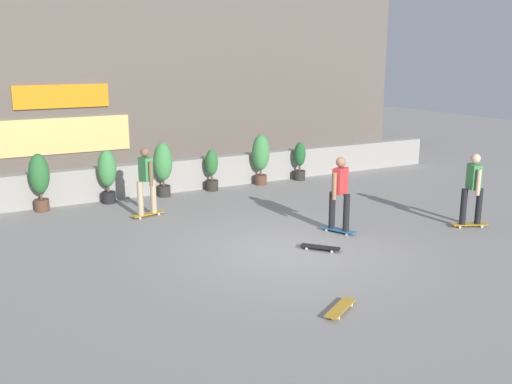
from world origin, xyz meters
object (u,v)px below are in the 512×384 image
(potted_plant_5, at_px, (300,160))
(skateboard_near_camera, at_px, (320,247))
(skater_mid_plaza, at_px, (473,187))
(skateboard_aside, at_px, (340,308))
(potted_plant_0, at_px, (39,178))
(potted_plant_2, at_px, (163,165))
(potted_plant_1, at_px, (107,173))
(skater_foreground, at_px, (146,179))
(potted_plant_3, at_px, (212,169))
(skater_far_right, at_px, (340,191))
(potted_plant_4, at_px, (261,156))

(potted_plant_5, bearing_deg, skateboard_near_camera, -119.04)
(skater_mid_plaza, xyz_separation_m, skateboard_aside, (-5.25, -2.17, -0.88))
(potted_plant_0, distance_m, potted_plant_2, 3.21)
(skateboard_aside, bearing_deg, potted_plant_0, 110.68)
(skateboard_near_camera, bearing_deg, potted_plant_1, 115.71)
(potted_plant_1, height_order, potted_plant_5, potted_plant_1)
(potted_plant_5, distance_m, skater_foreground, 5.78)
(potted_plant_3, height_order, skateboard_near_camera, potted_plant_3)
(potted_plant_3, height_order, skater_foreground, skater_foreground)
(potted_plant_5, bearing_deg, potted_plant_2, 180.00)
(skater_far_right, relative_size, skater_foreground, 1.00)
(skater_mid_plaza, distance_m, skater_far_right, 3.08)
(skateboard_near_camera, bearing_deg, potted_plant_4, 72.52)
(potted_plant_2, bearing_deg, skateboard_near_camera, -77.79)
(potted_plant_1, distance_m, skateboard_aside, 8.41)
(potted_plant_2, bearing_deg, potted_plant_3, 0.00)
(skateboard_aside, bearing_deg, skater_mid_plaza, 22.43)
(potted_plant_0, relative_size, potted_plant_1, 1.03)
(potted_plant_4, height_order, skateboard_aside, potted_plant_4)
(potted_plant_1, relative_size, skateboard_near_camera, 1.94)
(potted_plant_3, height_order, skater_mid_plaza, skater_mid_plaza)
(potted_plant_3, distance_m, skater_mid_plaza, 7.13)
(potted_plant_0, relative_size, skateboard_near_camera, 1.99)
(potted_plant_4, distance_m, skater_mid_plaza, 6.43)
(skateboard_aside, bearing_deg, skater_far_right, 53.93)
(potted_plant_3, bearing_deg, potted_plant_2, -180.00)
(potted_plant_0, bearing_deg, skateboard_near_camera, -52.29)
(potted_plant_5, relative_size, skater_far_right, 0.70)
(skater_mid_plaza, bearing_deg, skater_far_right, 159.46)
(potted_plant_1, xyz_separation_m, skater_foreground, (0.49, -1.76, 0.12))
(potted_plant_0, distance_m, potted_plant_1, 1.68)
(potted_plant_5, relative_size, skateboard_near_camera, 1.62)
(potted_plant_0, relative_size, skateboard_aside, 1.85)
(potted_plant_0, relative_size, potted_plant_3, 1.22)
(skater_far_right, bearing_deg, skateboard_aside, -126.07)
(potted_plant_0, xyz_separation_m, skateboard_near_camera, (4.46, -5.77, -0.78))
(potted_plant_2, distance_m, potted_plant_4, 3.07)
(skater_mid_plaza, bearing_deg, potted_plant_3, 121.24)
(potted_plant_1, relative_size, skater_mid_plaza, 0.84)
(potted_plant_1, relative_size, skateboard_aside, 1.81)
(potted_plant_1, relative_size, potted_plant_2, 0.95)
(skateboard_near_camera, xyz_separation_m, skateboard_aside, (-1.35, -2.48, 0.00))
(potted_plant_2, bearing_deg, skater_far_right, -65.66)
(potted_plant_1, distance_m, potted_plant_5, 5.99)
(skater_far_right, relative_size, skateboard_near_camera, 2.31)
(potted_plant_0, distance_m, skater_far_right, 7.42)
(potted_plant_1, relative_size, potted_plant_3, 1.19)
(potted_plant_3, relative_size, potted_plant_4, 0.79)
(potted_plant_1, distance_m, potted_plant_2, 1.53)
(potted_plant_5, bearing_deg, skater_foreground, -162.25)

